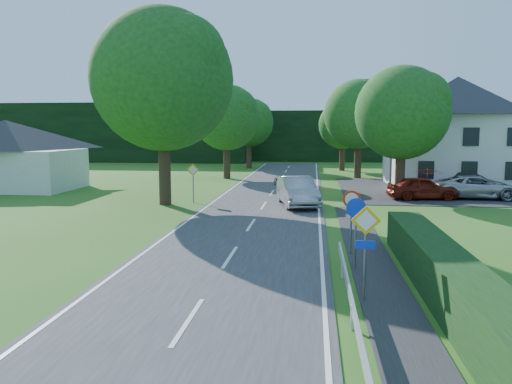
# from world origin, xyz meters

# --- Properties ---
(road) EXTENTS (7.00, 80.00, 0.04)m
(road) POSITION_xyz_m (0.00, 20.00, 0.02)
(road) COLOR #323133
(road) RESTS_ON ground
(parking_pad) EXTENTS (14.00, 16.00, 0.04)m
(parking_pad) POSITION_xyz_m (12.00, 33.00, 0.02)
(parking_pad) COLOR black
(parking_pad) RESTS_ON ground
(line_edge_left) EXTENTS (0.12, 80.00, 0.01)m
(line_edge_left) POSITION_xyz_m (-3.25, 20.00, 0.04)
(line_edge_left) COLOR white
(line_edge_left) RESTS_ON road
(line_edge_right) EXTENTS (0.12, 80.00, 0.01)m
(line_edge_right) POSITION_xyz_m (3.25, 20.00, 0.04)
(line_edge_right) COLOR white
(line_edge_right) RESTS_ON road
(line_centre) EXTENTS (0.12, 80.00, 0.01)m
(line_centre) POSITION_xyz_m (0.00, 20.00, 0.04)
(line_centre) COLOR white
(line_centre) RESTS_ON road
(tree_main) EXTENTS (9.40, 9.40, 11.64)m
(tree_main) POSITION_xyz_m (-6.00, 24.00, 5.82)
(tree_main) COLOR #164917
(tree_main) RESTS_ON ground
(tree_left_far) EXTENTS (7.00, 7.00, 8.58)m
(tree_left_far) POSITION_xyz_m (-5.00, 40.00, 4.29)
(tree_left_far) COLOR #164917
(tree_left_far) RESTS_ON ground
(tree_right_far) EXTENTS (7.40, 7.40, 9.09)m
(tree_right_far) POSITION_xyz_m (7.00, 42.00, 4.54)
(tree_right_far) COLOR #164917
(tree_right_far) RESTS_ON ground
(tree_left_back) EXTENTS (6.60, 6.60, 8.07)m
(tree_left_back) POSITION_xyz_m (-4.50, 52.00, 4.04)
(tree_left_back) COLOR #164917
(tree_left_back) RESTS_ON ground
(tree_right_back) EXTENTS (6.20, 6.20, 7.56)m
(tree_right_back) POSITION_xyz_m (6.00, 50.00, 3.78)
(tree_right_back) COLOR #164917
(tree_right_back) RESTS_ON ground
(tree_right_mid) EXTENTS (7.00, 7.00, 8.58)m
(tree_right_mid) POSITION_xyz_m (8.50, 28.00, 4.29)
(tree_right_mid) COLOR #164917
(tree_right_mid) RESTS_ON ground
(treeline_left) EXTENTS (44.00, 6.00, 8.00)m
(treeline_left) POSITION_xyz_m (-28.00, 62.00, 4.00)
(treeline_left) COLOR black
(treeline_left) RESTS_ON ground
(treeline_right) EXTENTS (30.00, 5.00, 7.00)m
(treeline_right) POSITION_xyz_m (8.00, 66.00, 3.50)
(treeline_right) COLOR black
(treeline_right) RESTS_ON ground
(bungalow_left) EXTENTS (11.00, 6.50, 5.20)m
(bungalow_left) POSITION_xyz_m (-20.00, 30.00, 2.71)
(bungalow_left) COLOR silver
(bungalow_left) RESTS_ON ground
(house_white) EXTENTS (10.60, 8.40, 8.60)m
(house_white) POSITION_xyz_m (14.00, 36.00, 4.41)
(house_white) COLOR silver
(house_white) RESTS_ON ground
(streetlight) EXTENTS (2.03, 0.18, 8.00)m
(streetlight) POSITION_xyz_m (8.06, 30.00, 4.46)
(streetlight) COLOR slate
(streetlight) RESTS_ON ground
(sign_priority_right) EXTENTS (0.78, 0.09, 2.59)m
(sign_priority_right) POSITION_xyz_m (4.30, 7.98, 1.80)
(sign_priority_right) COLOR slate
(sign_priority_right) RESTS_ON ground
(sign_roundabout) EXTENTS (0.64, 0.08, 2.37)m
(sign_roundabout) POSITION_xyz_m (4.30, 10.98, 1.67)
(sign_roundabout) COLOR slate
(sign_roundabout) RESTS_ON ground
(sign_speed_limit) EXTENTS (0.64, 0.11, 2.37)m
(sign_speed_limit) POSITION_xyz_m (4.30, 12.97, 1.77)
(sign_speed_limit) COLOR slate
(sign_speed_limit) RESTS_ON ground
(sign_priority_left) EXTENTS (0.78, 0.09, 2.44)m
(sign_priority_left) POSITION_xyz_m (-4.50, 24.98, 1.72)
(sign_priority_left) COLOR slate
(sign_priority_left) RESTS_ON ground
(moving_car) EXTENTS (2.86, 5.47, 1.71)m
(moving_car) POSITION_xyz_m (1.98, 24.17, 0.90)
(moving_car) COLOR #9D9CA0
(moving_car) RESTS_ON road
(motorcycle) EXTENTS (1.21, 1.79, 0.89)m
(motorcycle) POSITION_xyz_m (0.13, 34.20, 0.48)
(motorcycle) COLOR black
(motorcycle) RESTS_ON road
(parked_car_red) EXTENTS (4.55, 2.31, 1.49)m
(parked_car_red) POSITION_xyz_m (9.89, 27.75, 0.78)
(parked_car_red) COLOR #64170B
(parked_car_red) RESTS_ON parking_pad
(parked_car_grey) EXTENTS (5.09, 4.67, 1.43)m
(parked_car_grey) POSITION_xyz_m (14.15, 32.00, 0.76)
(parked_car_grey) COLOR #414145
(parked_car_grey) RESTS_ON parking_pad
(parked_car_silver_b) EXTENTS (5.54, 2.81, 1.50)m
(parked_car_silver_b) POSITION_xyz_m (13.52, 28.56, 0.79)
(parked_car_silver_b) COLOR #AAABB2
(parked_car_silver_b) RESTS_ON parking_pad
(parasol) EXTENTS (2.30, 2.33, 1.90)m
(parasol) POSITION_xyz_m (10.58, 29.50, 0.99)
(parasol) COLOR #BA340E
(parasol) RESTS_ON parking_pad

